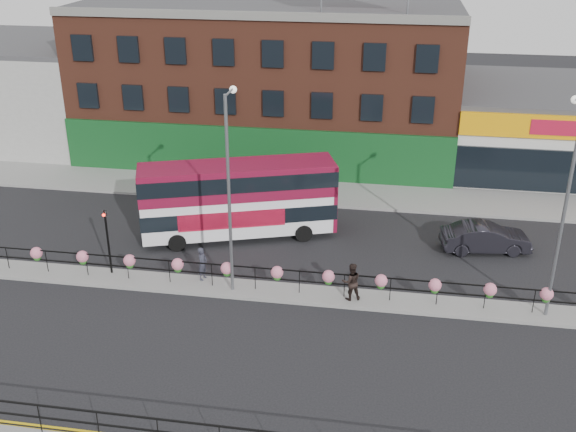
% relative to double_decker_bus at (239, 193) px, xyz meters
% --- Properties ---
extents(ground, '(120.00, 120.00, 0.00)m').
position_rel_double_decker_bus_xyz_m(ground, '(2.97, -5.47, -2.49)').
color(ground, black).
rests_on(ground, ground).
extents(north_pavement, '(60.00, 4.00, 0.15)m').
position_rel_double_decker_bus_xyz_m(north_pavement, '(2.97, 6.53, -2.41)').
color(north_pavement, gray).
rests_on(north_pavement, ground).
extents(median, '(60.00, 1.60, 0.15)m').
position_rel_double_decker_bus_xyz_m(median, '(2.97, -5.47, -2.41)').
color(median, gray).
rests_on(median, ground).
extents(brick_building, '(25.00, 12.21, 10.30)m').
position_rel_double_decker_bus_xyz_m(brick_building, '(-1.03, 14.48, 2.64)').
color(brick_building, brown).
rests_on(brick_building, ground).
extents(supermarket, '(15.00, 12.25, 5.30)m').
position_rel_double_decker_bus_xyz_m(supermarket, '(18.97, 14.43, 0.16)').
color(supermarket, silver).
rests_on(supermarket, ground).
extents(warehouse_west, '(15.50, 12.00, 7.30)m').
position_rel_double_decker_bus_xyz_m(warehouse_west, '(-21.28, 14.53, 1.16)').
color(warehouse_west, '#A09F9B').
rests_on(warehouse_west, ground).
extents(median_railing, '(30.04, 0.56, 1.23)m').
position_rel_double_decker_bus_xyz_m(median_railing, '(2.97, -5.47, -1.44)').
color(median_railing, black).
rests_on(median_railing, median).
extents(south_railing, '(20.04, 0.05, 1.12)m').
position_rel_double_decker_bus_xyz_m(south_railing, '(0.97, -15.57, -1.53)').
color(south_railing, black).
rests_on(south_railing, south_pavement).
extents(double_decker_bus, '(10.25, 5.50, 4.05)m').
position_rel_double_decker_bus_xyz_m(double_decker_bus, '(0.00, 0.00, 0.00)').
color(double_decker_bus, white).
rests_on(double_decker_bus, ground).
extents(car, '(2.88, 4.86, 1.45)m').
position_rel_double_decker_bus_xyz_m(car, '(12.57, 0.39, -1.77)').
color(car, black).
rests_on(car, ground).
extents(pedestrian_a, '(0.74, 0.62, 1.59)m').
position_rel_double_decker_bus_xyz_m(pedestrian_a, '(-0.60, -4.95, -1.54)').
color(pedestrian_a, '#2A2B37').
rests_on(pedestrian_a, median).
extents(pedestrian_b, '(1.22, 1.15, 1.73)m').
position_rel_double_decker_bus_xyz_m(pedestrian_b, '(6.27, -5.62, -1.47)').
color(pedestrian_b, black).
rests_on(pedestrian_b, median).
extents(lamp_column_west, '(0.32, 1.57, 8.95)m').
position_rel_double_decker_bus_xyz_m(lamp_column_west, '(0.96, -5.42, 2.96)').
color(lamp_column_west, slate).
rests_on(lamp_column_west, median).
extents(lamp_column_east, '(0.33, 1.59, 9.06)m').
position_rel_double_decker_bus_xyz_m(lamp_column_east, '(14.50, -5.31, 3.03)').
color(lamp_column_east, slate).
rests_on(lamp_column_east, median).
extents(traffic_light_median, '(0.15, 0.28, 3.65)m').
position_rel_double_decker_bus_xyz_m(traffic_light_median, '(-5.03, -5.08, -0.02)').
color(traffic_light_median, black).
rests_on(traffic_light_median, median).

